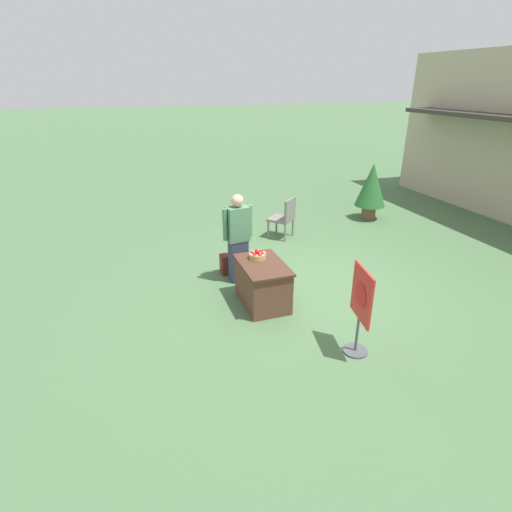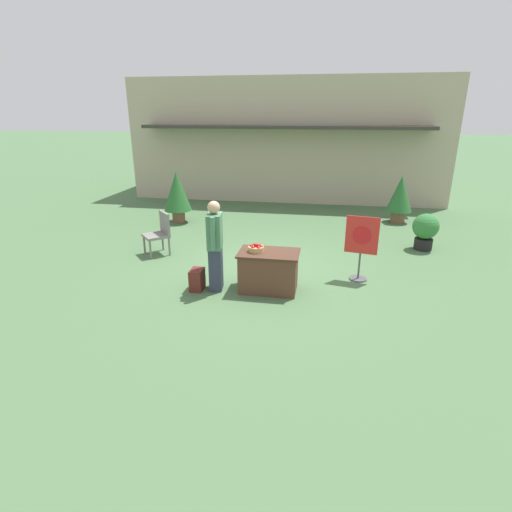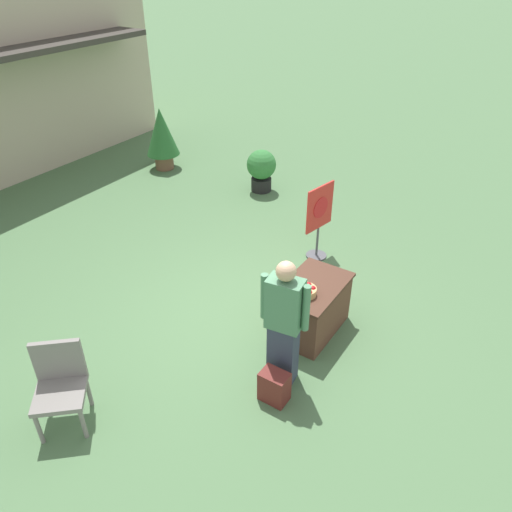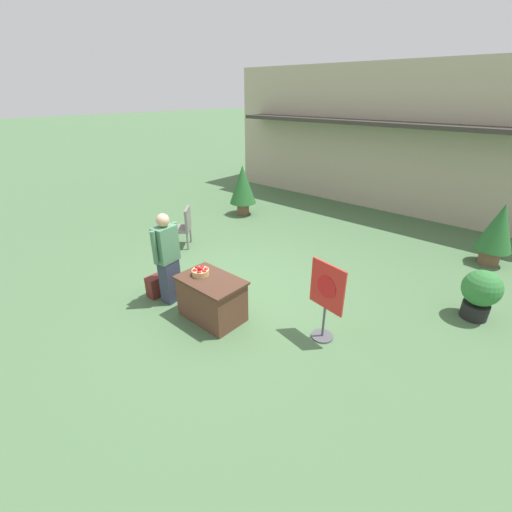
{
  "view_description": "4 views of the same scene",
  "coord_description": "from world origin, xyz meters",
  "px_view_note": "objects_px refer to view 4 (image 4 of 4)",
  "views": [
    {
      "loc": [
        6.12,
        -3.06,
        3.68
      ],
      "look_at": [
        -0.1,
        -0.91,
        0.78
      ],
      "focal_mm": 28.0,
      "sensor_mm": 36.0,
      "label": 1
    },
    {
      "loc": [
        1.27,
        -8.02,
        3.3
      ],
      "look_at": [
        0.02,
        -0.98,
        0.71
      ],
      "focal_mm": 28.0,
      "sensor_mm": 36.0,
      "label": 2
    },
    {
      "loc": [
        -4.73,
        -3.26,
        4.76
      ],
      "look_at": [
        0.1,
        -0.1,
        1.05
      ],
      "focal_mm": 35.0,
      "sensor_mm": 36.0,
      "label": 3
    },
    {
      "loc": [
        4.2,
        -4.21,
        3.67
      ],
      "look_at": [
        0.59,
        -0.11,
        1.03
      ],
      "focal_mm": 24.0,
      "sensor_mm": 36.0,
      "label": 4
    }
  ],
  "objects_px": {
    "apple_basket": "(200,271)",
    "backpack": "(156,286)",
    "patio_chair": "(183,225)",
    "display_table": "(212,298)",
    "potted_plant_far_left": "(481,292)",
    "potted_plant_near_right": "(498,230)",
    "person_visitor": "(167,258)",
    "poster_board": "(326,298)",
    "potted_plant_near_left": "(243,186)"
  },
  "relations": [
    {
      "from": "apple_basket",
      "to": "potted_plant_far_left",
      "type": "relative_size",
      "value": 0.32
    },
    {
      "from": "person_visitor",
      "to": "patio_chair",
      "type": "bearing_deg",
      "value": 128.92
    },
    {
      "from": "patio_chair",
      "to": "potted_plant_far_left",
      "type": "relative_size",
      "value": 1.11
    },
    {
      "from": "apple_basket",
      "to": "potted_plant_far_left",
      "type": "height_order",
      "value": "apple_basket"
    },
    {
      "from": "apple_basket",
      "to": "poster_board",
      "type": "relative_size",
      "value": 0.22
    },
    {
      "from": "poster_board",
      "to": "patio_chair",
      "type": "relative_size",
      "value": 1.31
    },
    {
      "from": "display_table",
      "to": "patio_chair",
      "type": "xyz_separation_m",
      "value": [
        -2.91,
        1.64,
        0.18
      ]
    },
    {
      "from": "apple_basket",
      "to": "patio_chair",
      "type": "height_order",
      "value": "patio_chair"
    },
    {
      "from": "backpack",
      "to": "patio_chair",
      "type": "relative_size",
      "value": 0.41
    },
    {
      "from": "person_visitor",
      "to": "backpack",
      "type": "bearing_deg",
      "value": -172.09
    },
    {
      "from": "display_table",
      "to": "potted_plant_far_left",
      "type": "relative_size",
      "value": 1.25
    },
    {
      "from": "poster_board",
      "to": "patio_chair",
      "type": "height_order",
      "value": "poster_board"
    },
    {
      "from": "potted_plant_near_right",
      "to": "poster_board",
      "type": "bearing_deg",
      "value": -107.09
    },
    {
      "from": "display_table",
      "to": "patio_chair",
      "type": "height_order",
      "value": "patio_chair"
    },
    {
      "from": "display_table",
      "to": "backpack",
      "type": "xyz_separation_m",
      "value": [
        -1.38,
        -0.24,
        -0.18
      ]
    },
    {
      "from": "backpack",
      "to": "potted_plant_near_right",
      "type": "distance_m",
      "value": 7.59
    },
    {
      "from": "backpack",
      "to": "potted_plant_far_left",
      "type": "height_order",
      "value": "potted_plant_far_left"
    },
    {
      "from": "apple_basket",
      "to": "poster_board",
      "type": "xyz_separation_m",
      "value": [
        2.02,
        0.83,
        -0.09
      ]
    },
    {
      "from": "person_visitor",
      "to": "potted_plant_far_left",
      "type": "bearing_deg",
      "value": 27.68
    },
    {
      "from": "backpack",
      "to": "poster_board",
      "type": "distance_m",
      "value": 3.37
    },
    {
      "from": "potted_plant_near_left",
      "to": "poster_board",
      "type": "bearing_deg",
      "value": -35.04
    },
    {
      "from": "display_table",
      "to": "person_visitor",
      "type": "bearing_deg",
      "value": -172.17
    },
    {
      "from": "patio_chair",
      "to": "potted_plant_far_left",
      "type": "height_order",
      "value": "patio_chair"
    },
    {
      "from": "apple_basket",
      "to": "potted_plant_far_left",
      "type": "bearing_deg",
      "value": 39.52
    },
    {
      "from": "person_visitor",
      "to": "patio_chair",
      "type": "distance_m",
      "value": 2.62
    },
    {
      "from": "poster_board",
      "to": "backpack",
      "type": "bearing_deg",
      "value": -60.31
    },
    {
      "from": "backpack",
      "to": "patio_chair",
      "type": "xyz_separation_m",
      "value": [
        -1.53,
        1.88,
        0.36
      ]
    },
    {
      "from": "potted_plant_far_left",
      "to": "potted_plant_near_right",
      "type": "distance_m",
      "value": 2.66
    },
    {
      "from": "backpack",
      "to": "potted_plant_near_left",
      "type": "distance_m",
      "value": 5.28
    },
    {
      "from": "potted_plant_near_left",
      "to": "potted_plant_far_left",
      "type": "xyz_separation_m",
      "value": [
        7.04,
        -1.44,
        -0.42
      ]
    },
    {
      "from": "apple_basket",
      "to": "potted_plant_near_left",
      "type": "distance_m",
      "value": 5.6
    },
    {
      "from": "potted_plant_near_right",
      "to": "potted_plant_far_left",
      "type": "bearing_deg",
      "value": -84.87
    },
    {
      "from": "potted_plant_near_left",
      "to": "backpack",
      "type": "bearing_deg",
      "value": -65.79
    },
    {
      "from": "backpack",
      "to": "person_visitor",
      "type": "bearing_deg",
      "value": 15.73
    },
    {
      "from": "person_visitor",
      "to": "potted_plant_near_left",
      "type": "xyz_separation_m",
      "value": [
        -2.51,
        4.67,
        0.04
      ]
    },
    {
      "from": "patio_chair",
      "to": "apple_basket",
      "type": "bearing_deg",
      "value": 106.25
    },
    {
      "from": "poster_board",
      "to": "potted_plant_near_left",
      "type": "height_order",
      "value": "potted_plant_near_left"
    },
    {
      "from": "apple_basket",
      "to": "person_visitor",
      "type": "height_order",
      "value": "person_visitor"
    },
    {
      "from": "poster_board",
      "to": "potted_plant_far_left",
      "type": "height_order",
      "value": "poster_board"
    },
    {
      "from": "person_visitor",
      "to": "backpack",
      "type": "xyz_separation_m",
      "value": [
        -0.36,
        -0.1,
        -0.69
      ]
    },
    {
      "from": "backpack",
      "to": "potted_plant_far_left",
      "type": "relative_size",
      "value": 0.45
    },
    {
      "from": "poster_board",
      "to": "potted_plant_far_left",
      "type": "distance_m",
      "value": 2.88
    },
    {
      "from": "backpack",
      "to": "apple_basket",
      "type": "bearing_deg",
      "value": 11.59
    },
    {
      "from": "potted_plant_far_left",
      "to": "person_visitor",
      "type": "bearing_deg",
      "value": -144.5
    },
    {
      "from": "person_visitor",
      "to": "patio_chair",
      "type": "relative_size",
      "value": 1.71
    },
    {
      "from": "apple_basket",
      "to": "backpack",
      "type": "bearing_deg",
      "value": -168.41
    },
    {
      "from": "apple_basket",
      "to": "potted_plant_near_right",
      "type": "xyz_separation_m",
      "value": [
        3.53,
        5.73,
        -0.01
      ]
    },
    {
      "from": "display_table",
      "to": "patio_chair",
      "type": "distance_m",
      "value": 3.35
    },
    {
      "from": "person_visitor",
      "to": "potted_plant_far_left",
      "type": "relative_size",
      "value": 1.9
    },
    {
      "from": "person_visitor",
      "to": "patio_chair",
      "type": "xyz_separation_m",
      "value": [
        -1.89,
        1.78,
        -0.33
      ]
    }
  ]
}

